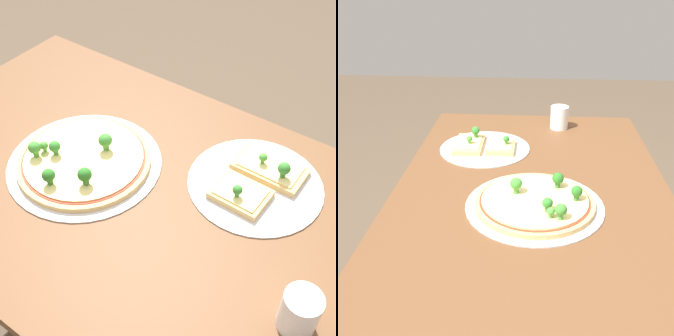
# 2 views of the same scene
# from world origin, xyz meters

# --- Properties ---
(ground_plane) EXTENTS (8.00, 8.00, 0.00)m
(ground_plane) POSITION_xyz_m (0.00, 0.00, 0.00)
(ground_plane) COLOR brown
(dining_table) EXTENTS (1.26, 0.81, 0.70)m
(dining_table) POSITION_xyz_m (0.00, 0.00, 0.61)
(dining_table) COLOR brown
(dining_table) RESTS_ON ground_plane
(pizza_tray_whole) EXTENTS (0.38, 0.38, 0.07)m
(pizza_tray_whole) POSITION_xyz_m (0.11, 0.01, 0.71)
(pizza_tray_whole) COLOR silver
(pizza_tray_whole) RESTS_ON dining_table
(pizza_tray_slice) EXTENTS (0.32, 0.32, 0.06)m
(pizza_tray_slice) POSITION_xyz_m (-0.26, -0.18, 0.71)
(pizza_tray_slice) COLOR silver
(pizza_tray_slice) RESTS_ON dining_table
(drinking_cup) EXTENTS (0.07, 0.07, 0.09)m
(drinking_cup) POSITION_xyz_m (-0.49, 0.10, 0.75)
(drinking_cup) COLOR white
(drinking_cup) RESTS_ON dining_table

